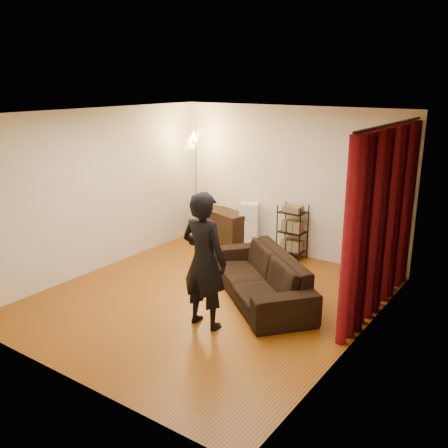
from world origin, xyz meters
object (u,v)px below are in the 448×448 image
Objects in this scene: floor_lamp at (196,188)px; media_cabinet at (223,227)px; person at (204,261)px; sofa at (260,276)px; storage_boxes at (249,226)px; wire_shelf at (292,232)px.

media_cabinet is at bearing 29.30° from floor_lamp.
floor_lamp is at bearing -132.74° from media_cabinet.
person is at bearing -41.04° from media_cabinet.
storage_boxes is (-1.31, 1.77, 0.12)m from sofa.
media_cabinet is 0.53× the size of floor_lamp.
floor_lamp is (-1.03, -0.29, 0.65)m from storage_boxes.
floor_lamp is (-2.19, 2.64, 0.20)m from person.
sofa is 1.97× the size of media_cabinet.
media_cabinet is 0.59m from storage_boxes.
floor_lamp reaches higher than sofa.
storage_boxes is (-1.16, 2.93, -0.45)m from person.
floor_lamp is (-0.45, -0.25, 0.77)m from media_cabinet.
media_cabinet is 1.29× the size of storage_boxes.
storage_boxes is at bearing 176.47° from wire_shelf.
floor_lamp is at bearing -175.44° from wire_shelf.
person is at bearing -50.33° from floor_lamp.
storage_boxes is at bearing 166.27° from sofa.
person reaches higher than media_cabinet.
wire_shelf is at bearing -84.27° from person.
sofa is 2.55× the size of storage_boxes.
sofa is at bearing -32.35° from floor_lamp.
storage_boxes is at bearing -67.55° from person.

